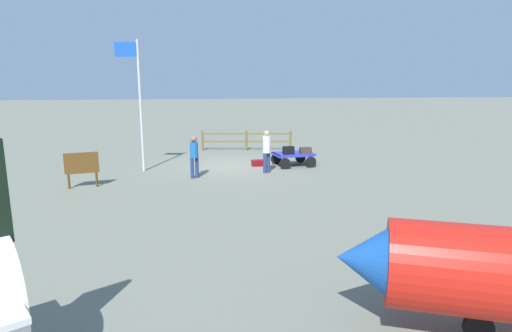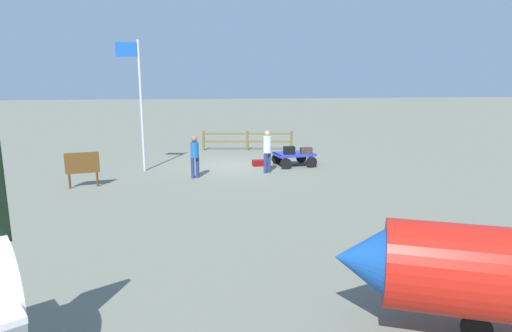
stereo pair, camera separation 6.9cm
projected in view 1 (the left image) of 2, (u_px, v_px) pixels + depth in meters
The scene contains 10 objects.
ground_plane at pixel (234, 166), 19.26m from camera, with size 120.00×120.00×0.00m, color slate.
luggage_cart at pixel (293, 156), 19.22m from camera, with size 1.86×1.54×0.58m.
suitcase_dark at pixel (305, 150), 19.02m from camera, with size 0.50×0.33×0.27m.
suitcase_grey at pixel (288, 150), 18.87m from camera, with size 0.48×0.34×0.33m.
suitcase_tan at pixel (259, 163), 19.27m from camera, with size 0.64×0.43×0.25m.
worker_lead at pixel (267, 149), 17.70m from camera, with size 0.45×0.45×1.74m.
worker_trailing at pixel (194, 154), 16.77m from camera, with size 0.41×0.41×1.66m.
flagpole at pixel (137, 95), 17.59m from camera, with size 0.96×0.20×5.34m.
signboard at pixel (82, 165), 15.31m from camera, with size 1.14×0.31×1.27m.
wooden_fence at pixel (246, 139), 23.20m from camera, with size 4.79×0.76×1.06m.
Camera 1 is at (1.54, 18.82, 3.88)m, focal length 30.44 mm.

